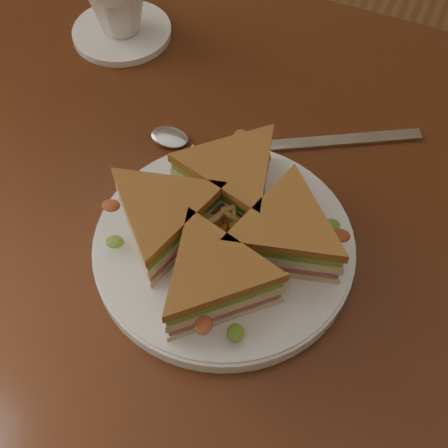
% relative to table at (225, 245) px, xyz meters
% --- Properties ---
extents(ground, '(6.00, 6.00, 0.00)m').
position_rel_table_xyz_m(ground, '(0.00, 0.00, -0.65)').
color(ground, brown).
rests_on(ground, ground).
extents(table, '(1.20, 0.80, 0.75)m').
position_rel_table_xyz_m(table, '(0.00, 0.00, 0.00)').
color(table, '#36180C').
rests_on(table, ground).
extents(plate, '(0.28, 0.28, 0.02)m').
position_rel_table_xyz_m(plate, '(0.03, -0.07, 0.11)').
color(plate, white).
rests_on(plate, table).
extents(sandwich_wedges, '(0.29, 0.29, 0.06)m').
position_rel_table_xyz_m(sandwich_wedges, '(0.03, -0.07, 0.14)').
color(sandwich_wedges, beige).
rests_on(sandwich_wedges, plate).
extents(crisps_mound, '(0.09, 0.09, 0.05)m').
position_rel_table_xyz_m(crisps_mound, '(0.03, -0.07, 0.14)').
color(crisps_mound, '#BA5C17').
rests_on(crisps_mound, plate).
extents(spoon, '(0.18, 0.04, 0.01)m').
position_rel_table_xyz_m(spoon, '(-0.07, 0.05, 0.10)').
color(spoon, silver).
rests_on(spoon, table).
extents(knife, '(0.19, 0.12, 0.00)m').
position_rel_table_xyz_m(knife, '(0.08, 0.13, 0.10)').
color(knife, silver).
rests_on(knife, table).
extents(saucer, '(0.14, 0.14, 0.01)m').
position_rel_table_xyz_m(saucer, '(-0.25, 0.21, 0.10)').
color(saucer, white).
rests_on(saucer, table).
extents(coffee_cup, '(0.10, 0.10, 0.08)m').
position_rel_table_xyz_m(coffee_cup, '(-0.25, 0.21, 0.15)').
color(coffee_cup, white).
rests_on(coffee_cup, saucer).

